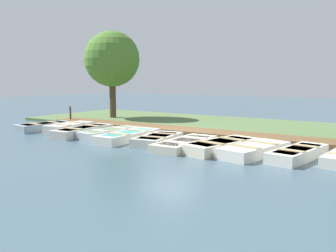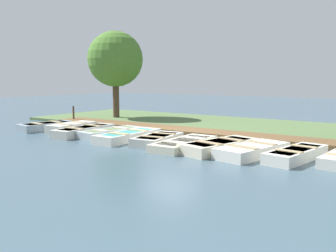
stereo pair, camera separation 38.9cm
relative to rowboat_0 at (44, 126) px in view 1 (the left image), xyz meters
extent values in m
plane|color=#425B6B|center=(-1.46, 6.98, -0.20)|extent=(80.00, 80.00, 0.00)
cube|color=#567042|center=(-6.46, 6.98, -0.12)|extent=(8.00, 24.00, 0.16)
cube|color=brown|center=(-2.80, 6.98, -0.06)|extent=(1.58, 16.94, 0.28)
cube|color=#8C9EA8|center=(0.00, 0.00, -0.01)|extent=(2.95, 1.52, 0.37)
cube|color=#4C709E|center=(0.00, 0.00, 0.16)|extent=(2.41, 1.20, 0.03)
cube|color=tan|center=(0.53, -0.07, 0.19)|extent=(0.42, 1.10, 0.03)
cube|color=tan|center=(-0.53, 0.07, 0.19)|extent=(0.42, 1.10, 0.03)
cube|color=beige|center=(-0.35, 1.57, 0.01)|extent=(2.71, 1.25, 0.42)
cube|color=beige|center=(-0.35, 1.57, 0.21)|extent=(2.22, 0.99, 0.03)
cube|color=tan|center=(0.15, 1.61, 0.23)|extent=(0.34, 0.99, 0.03)
cube|color=tan|center=(-0.85, 1.53, 0.23)|extent=(0.34, 0.99, 0.03)
cube|color=beige|center=(0.09, 2.99, 0.00)|extent=(3.45, 1.33, 0.39)
cube|color=#994C33|center=(0.09, 2.99, 0.17)|extent=(2.83, 1.05, 0.03)
cube|color=tan|center=(0.73, 3.04, 0.20)|extent=(0.42, 0.99, 0.03)
cube|color=tan|center=(-0.55, 2.93, 0.20)|extent=(0.42, 0.99, 0.03)
cube|color=#B2BCC1|center=(-0.32, 4.33, -0.03)|extent=(3.24, 1.37, 0.34)
cube|color=#6B7F51|center=(-0.32, 4.33, 0.13)|extent=(2.65, 1.08, 0.03)
cube|color=beige|center=(0.27, 4.27, 0.15)|extent=(0.41, 1.00, 0.03)
cube|color=beige|center=(-0.92, 4.39, 0.15)|extent=(0.41, 1.00, 0.03)
cube|color=silver|center=(0.07, 5.76, -0.01)|extent=(3.40, 1.15, 0.37)
cube|color=teal|center=(0.07, 5.76, 0.16)|extent=(2.79, 0.90, 0.03)
cube|color=tan|center=(0.71, 5.76, 0.19)|extent=(0.35, 1.04, 0.03)
cube|color=tan|center=(-0.58, 5.76, 0.19)|extent=(0.35, 1.04, 0.03)
cube|color=beige|center=(-0.07, 7.27, -0.03)|extent=(2.83, 1.57, 0.34)
cube|color=#4C709E|center=(-0.07, 7.27, 0.12)|extent=(2.31, 1.24, 0.03)
cube|color=tan|center=(0.43, 7.34, 0.15)|extent=(0.43, 1.11, 0.03)
cube|color=tan|center=(-0.58, 7.19, 0.15)|extent=(0.43, 1.11, 0.03)
cube|color=beige|center=(0.13, 8.72, -0.05)|extent=(3.41, 1.30, 0.30)
cube|color=#4C709E|center=(0.13, 8.72, 0.09)|extent=(2.79, 1.02, 0.02)
cube|color=beige|center=(0.77, 8.74, 0.12)|extent=(0.36, 1.13, 0.03)
cube|color=beige|center=(-0.51, 8.71, 0.12)|extent=(0.36, 1.13, 0.03)
cube|color=beige|center=(0.01, 10.22, 0.00)|extent=(3.46, 1.99, 0.39)
cube|color=#6B7F51|center=(0.01, 10.22, 0.17)|extent=(2.83, 1.58, 0.03)
cube|color=tan|center=(0.61, 10.07, 0.20)|extent=(0.59, 1.19, 0.03)
cube|color=tan|center=(-0.59, 10.37, 0.20)|extent=(0.59, 1.19, 0.03)
cube|color=silver|center=(0.09, 11.53, -0.01)|extent=(3.22, 1.80, 0.38)
cube|color=#994C33|center=(0.09, 11.53, 0.17)|extent=(2.63, 1.42, 0.03)
cube|color=tan|center=(0.66, 11.41, 0.20)|extent=(0.52, 1.15, 0.03)
cube|color=tan|center=(-0.47, 11.65, 0.20)|extent=(0.52, 1.15, 0.03)
cube|color=silver|center=(-0.14, 12.98, -0.01)|extent=(3.12, 1.40, 0.37)
cube|color=#994C33|center=(-0.14, 12.98, 0.16)|extent=(2.55, 1.11, 0.03)
cube|color=tan|center=(0.43, 12.89, 0.18)|extent=(0.43, 0.92, 0.03)
cube|color=tan|center=(-0.70, 13.07, 0.18)|extent=(0.43, 0.92, 0.03)
cylinder|color=brown|center=(-2.68, -0.96, 0.30)|extent=(0.11, 0.11, 1.00)
sphere|color=brown|center=(-2.68, -0.96, 0.83)|extent=(0.10, 0.10, 0.10)
cylinder|color=#4C3828|center=(-5.73, -0.33, 1.28)|extent=(0.41, 0.41, 2.96)
sphere|color=#4C7A2D|center=(-5.73, -0.33, 3.75)|extent=(3.57, 3.57, 3.57)
camera|label=1|loc=(12.56, 16.19, 2.50)|focal=40.00mm
camera|label=2|loc=(12.34, 16.51, 2.50)|focal=40.00mm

